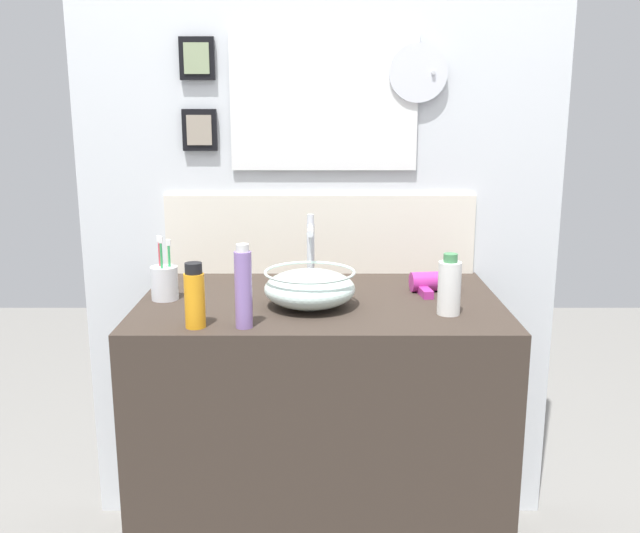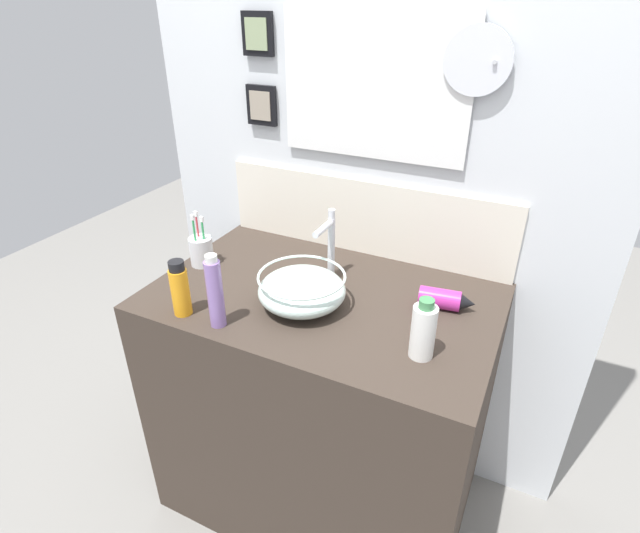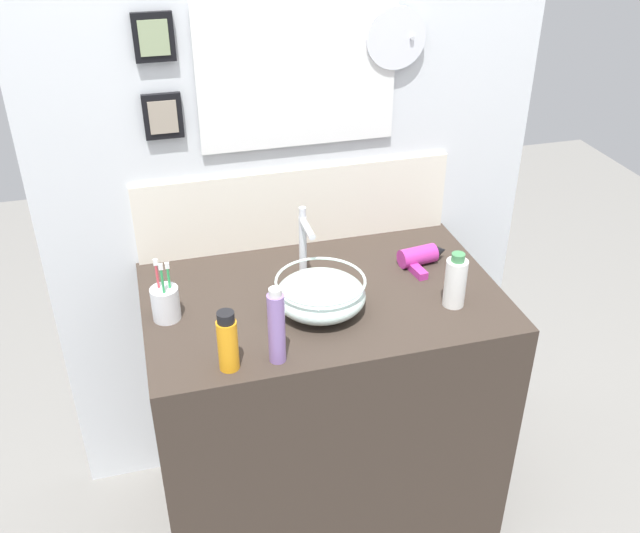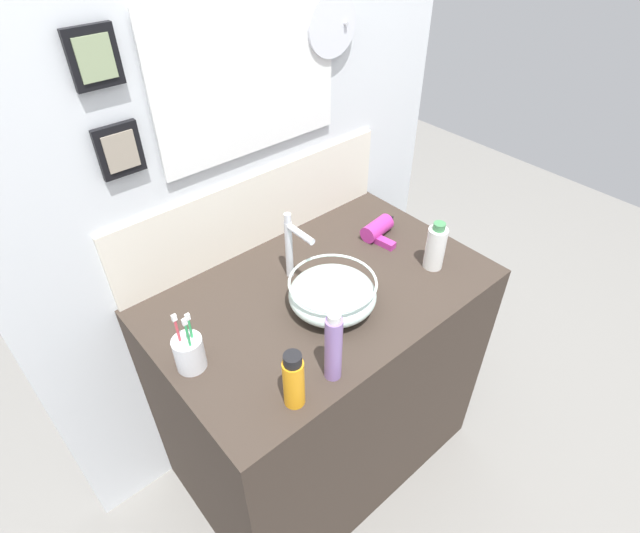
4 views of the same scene
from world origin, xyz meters
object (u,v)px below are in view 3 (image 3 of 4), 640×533
hair_drier (422,256)px  shampoo_bottle (228,342)px  glass_bowl_sink (320,294)px  toothbrush_cup (166,304)px  spray_bottle (277,327)px  faucet (304,239)px  soap_dispenser (455,282)px

hair_drier → shampoo_bottle: size_ratio=0.98×
glass_bowl_sink → toothbrush_cup: 0.44m
hair_drier → spray_bottle: (-0.55, -0.36, 0.08)m
faucet → hair_drier: bearing=-2.9°
soap_dispenser → toothbrush_cup: bearing=169.9°
hair_drier → shampoo_bottle: shampoo_bottle is taller
soap_dispenser → spray_bottle: bearing=-167.9°
hair_drier → faucet: bearing=177.1°
faucet → spray_bottle: 0.41m
glass_bowl_sink → faucet: (0.00, 0.19, 0.08)m
shampoo_bottle → soap_dispenser: (0.68, 0.12, -0.00)m
glass_bowl_sink → spray_bottle: size_ratio=1.18×
glass_bowl_sink → hair_drier: 0.42m
faucet → hair_drier: faucet is taller
glass_bowl_sink → shampoo_bottle: bearing=-147.6°
spray_bottle → faucet: bearing=66.0°
shampoo_bottle → soap_dispenser: shampoo_bottle is taller
shampoo_bottle → soap_dispenser: size_ratio=1.01×
faucet → hair_drier: 0.40m
spray_bottle → toothbrush_cup: bearing=134.8°
toothbrush_cup → soap_dispenser: toothbrush_cup is taller
glass_bowl_sink → shampoo_bottle: shampoo_bottle is taller
toothbrush_cup → shampoo_bottle: size_ratio=1.12×
spray_bottle → soap_dispenser: size_ratio=1.30×
shampoo_bottle → spray_bottle: bearing=-0.5°
toothbrush_cup → glass_bowl_sink: bearing=-10.0°
hair_drier → spray_bottle: bearing=-147.0°
toothbrush_cup → spray_bottle: spray_bottle is taller
toothbrush_cup → soap_dispenser: size_ratio=1.13×
faucet → toothbrush_cup: size_ratio=1.22×
shampoo_bottle → spray_bottle: (0.13, -0.00, 0.02)m
soap_dispenser → faucet: bearing=146.0°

